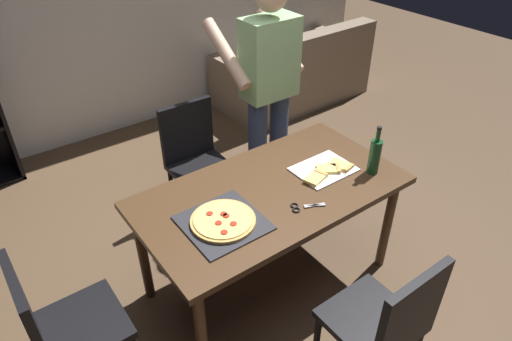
% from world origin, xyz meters
% --- Properties ---
extents(ground_plane, '(12.00, 12.00, 0.00)m').
position_xyz_m(ground_plane, '(0.00, 0.00, 0.00)').
color(ground_plane, brown).
extents(dining_table, '(1.57, 0.85, 0.75)m').
position_xyz_m(dining_table, '(0.00, 0.00, 0.67)').
color(dining_table, '#4C331E').
rests_on(dining_table, ground_plane).
extents(chair_near_camera, '(0.42, 0.42, 0.90)m').
position_xyz_m(chair_near_camera, '(-0.00, -0.91, 0.51)').
color(chair_near_camera, black).
rests_on(chair_near_camera, ground_plane).
extents(chair_far_side, '(0.42, 0.42, 0.90)m').
position_xyz_m(chair_far_side, '(0.00, 0.91, 0.51)').
color(chair_far_side, black).
rests_on(chair_far_side, ground_plane).
extents(chair_left_end, '(0.42, 0.42, 0.90)m').
position_xyz_m(chair_left_end, '(-1.27, 0.00, 0.51)').
color(chair_left_end, black).
rests_on(chair_left_end, ground_plane).
extents(couch, '(1.72, 0.89, 0.85)m').
position_xyz_m(couch, '(1.90, 1.99, 0.30)').
color(couch, gray).
rests_on(couch, ground_plane).
extents(person_serving_pizza, '(0.55, 0.54, 1.75)m').
position_xyz_m(person_serving_pizza, '(0.50, 0.69, 1.00)').
color(person_serving_pizza, '#38476B').
rests_on(person_serving_pizza, ground_plane).
extents(pepperoni_pizza_on_tray, '(0.41, 0.41, 0.04)m').
position_xyz_m(pepperoni_pizza_on_tray, '(-0.39, -0.09, 0.77)').
color(pepperoni_pizza_on_tray, '#2D2D33').
rests_on(pepperoni_pizza_on_tray, dining_table).
extents(pizza_slices_on_towel, '(0.38, 0.28, 0.03)m').
position_xyz_m(pizza_slices_on_towel, '(0.39, -0.05, 0.76)').
color(pizza_slices_on_towel, white).
rests_on(pizza_slices_on_towel, dining_table).
extents(wine_bottle, '(0.07, 0.07, 0.32)m').
position_xyz_m(wine_bottle, '(0.61, -0.23, 0.87)').
color(wine_bottle, '#194723').
rests_on(wine_bottle, dining_table).
extents(kitchen_scissors, '(0.20, 0.13, 0.01)m').
position_xyz_m(kitchen_scissors, '(0.03, -0.23, 0.76)').
color(kitchen_scissors, silver).
rests_on(kitchen_scissors, dining_table).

